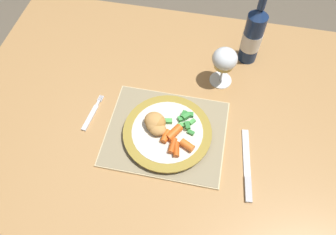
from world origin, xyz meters
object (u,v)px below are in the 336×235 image
at_px(wine_glass, 225,61).
at_px(fork, 92,115).
at_px(dinner_plate, 167,133).
at_px(dining_table, 158,123).
at_px(bottle, 253,35).
at_px(table_knife, 247,170).

bearing_deg(wine_glass, fork, -149.86).
xyz_separation_m(dinner_plate, fork, (-0.24, 0.02, -0.01)).
xyz_separation_m(dining_table, bottle, (0.25, 0.26, 0.20)).
distance_m(dinner_plate, wine_glass, 0.28).
distance_m(dinner_plate, fork, 0.24).
bearing_deg(bottle, wine_glass, -122.86).
height_order(fork, wine_glass, wine_glass).
height_order(fork, table_knife, table_knife).
bearing_deg(fork, bottle, 36.75).
bearing_deg(wine_glass, bottle, 57.14).
bearing_deg(table_knife, bottle, 94.23).
distance_m(dinner_plate, bottle, 0.41).
distance_m(dining_table, bottle, 0.41).
bearing_deg(table_knife, wine_glass, 109.56).
bearing_deg(dining_table, dinner_plate, -62.08).
relative_size(dining_table, fork, 8.94).
bearing_deg(dining_table, table_knife, -29.32).
height_order(dinner_plate, wine_glass, wine_glass).
relative_size(dinner_plate, wine_glass, 1.89).
bearing_deg(bottle, dining_table, -134.44).
bearing_deg(bottle, fork, -143.25).
relative_size(dinner_plate, table_knife, 1.16).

